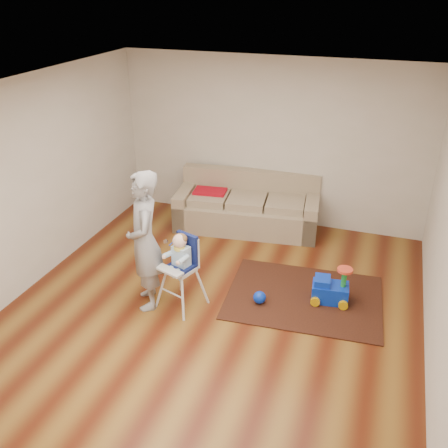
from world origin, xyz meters
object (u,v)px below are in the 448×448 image
(ride_on_toy, at_px, (331,284))
(high_chair, at_px, (181,272))
(adult, at_px, (145,241))
(sofa, at_px, (247,203))
(side_table, at_px, (213,211))
(toy_ball, at_px, (260,297))

(ride_on_toy, height_order, high_chair, high_chair)
(high_chair, bearing_deg, adult, -148.65)
(sofa, bearing_deg, side_table, 176.19)
(toy_ball, distance_m, adult, 1.61)
(side_table, distance_m, high_chair, 2.37)
(high_chair, relative_size, adult, 0.57)
(ride_on_toy, bearing_deg, toy_ball, -164.00)
(side_table, relative_size, ride_on_toy, 0.91)
(high_chair, bearing_deg, sofa, 105.19)
(sofa, relative_size, adult, 1.34)
(toy_ball, bearing_deg, adult, -162.36)
(toy_ball, bearing_deg, ride_on_toy, 22.66)
(toy_ball, height_order, high_chair, high_chair)
(sofa, distance_m, adult, 2.55)
(side_table, bearing_deg, sofa, 3.30)
(high_chair, bearing_deg, toy_ball, 38.57)
(sofa, distance_m, ride_on_toy, 2.32)
(toy_ball, bearing_deg, side_table, 124.51)
(side_table, distance_m, adult, 2.50)
(ride_on_toy, bearing_deg, side_table, 136.67)
(ride_on_toy, height_order, toy_ball, ride_on_toy)
(sofa, height_order, toy_ball, sofa)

